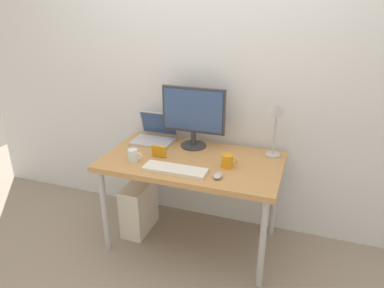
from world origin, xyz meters
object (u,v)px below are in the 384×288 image
object	(u,v)px
coffee_mug	(227,161)
photo_frame	(159,151)
laptop	(155,134)
desk_lamp	(276,117)
mouse	(218,176)
desk	(192,167)
monitor	(193,114)
glass_cup	(133,155)
keyboard	(175,170)
computer_tower	(139,207)

from	to	relation	value
coffee_mug	photo_frame	world-z (taller)	photo_frame
laptop	coffee_mug	bearing A→B (deg)	-23.01
desk_lamp	mouse	world-z (taller)	desk_lamp
laptop	mouse	world-z (taller)	laptop
desk	monitor	size ratio (longest dim) A/B	2.60
desk	monitor	distance (m)	0.41
glass_cup	monitor	bearing A→B (deg)	51.66
desk	monitor	world-z (taller)	monitor
coffee_mug	keyboard	bearing A→B (deg)	-150.45
monitor	keyboard	bearing A→B (deg)	-87.02
desk	photo_frame	bearing A→B (deg)	-168.67
desk	keyboard	bearing A→B (deg)	-101.53
coffee_mug	mouse	bearing A→B (deg)	-95.90
photo_frame	desk_lamp	bearing A→B (deg)	19.42
desk	coffee_mug	world-z (taller)	coffee_mug
keyboard	glass_cup	bearing A→B (deg)	171.83
desk_lamp	coffee_mug	xyz separation A→B (m)	(-0.27, -0.27, -0.27)
desk	mouse	distance (m)	0.35
laptop	photo_frame	world-z (taller)	laptop
mouse	coffee_mug	distance (m)	0.18
desk	photo_frame	size ratio (longest dim) A/B	11.77
mouse	glass_cup	distance (m)	0.64
desk	keyboard	distance (m)	0.24
monitor	computer_tower	world-z (taller)	monitor
desk_lamp	computer_tower	xyz separation A→B (m)	(-1.01, -0.22, -0.83)
mouse	photo_frame	size ratio (longest dim) A/B	0.82
desk	laptop	size ratio (longest dim) A/B	4.05
laptop	coffee_mug	xyz separation A→B (m)	(0.68, -0.29, -0.01)
mouse	computer_tower	xyz separation A→B (m)	(-0.72, 0.23, -0.53)
glass_cup	photo_frame	world-z (taller)	photo_frame
photo_frame	computer_tower	bearing A→B (deg)	165.50
desk_lamp	photo_frame	world-z (taller)	desk_lamp
desk_lamp	coffee_mug	size ratio (longest dim) A/B	3.83
desk	photo_frame	xyz separation A→B (m)	(-0.24, -0.05, 0.11)
mouse	computer_tower	bearing A→B (deg)	162.38
desk	glass_cup	size ratio (longest dim) A/B	12.21
desk	computer_tower	distance (m)	0.65
keyboard	computer_tower	bearing A→B (deg)	151.22
desk_lamp	glass_cup	xyz separation A→B (m)	(-0.93, -0.40, -0.27)
glass_cup	photo_frame	xyz separation A→B (m)	(0.15, 0.12, 0.00)
keyboard	computer_tower	distance (m)	0.71
coffee_mug	desk_lamp	bearing A→B (deg)	44.58
laptop	glass_cup	xyz separation A→B (m)	(0.02, -0.42, -0.01)
coffee_mug	photo_frame	distance (m)	0.51
laptop	coffee_mug	size ratio (longest dim) A/B	2.76
desk_lamp	mouse	xyz separation A→B (m)	(-0.29, -0.45, -0.30)
desk	desk_lamp	distance (m)	0.70
coffee_mug	glass_cup	xyz separation A→B (m)	(-0.66, -0.13, -0.00)
monitor	photo_frame	size ratio (longest dim) A/B	4.53
desk_lamp	computer_tower	bearing A→B (deg)	-167.84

